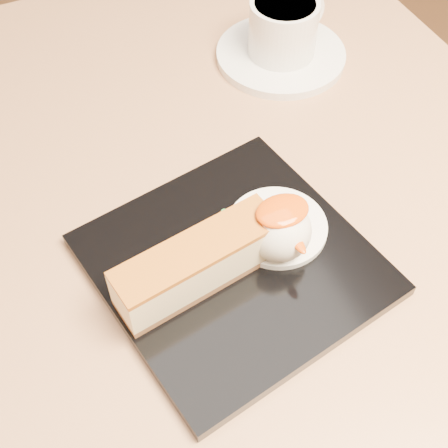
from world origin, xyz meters
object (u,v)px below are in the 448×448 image
cheesecake (198,264)px  ice_cream_scoop (279,231)px  saucer (281,55)px  dessert_plate (234,264)px  table (174,293)px  coffee_cup (284,26)px

cheesecake → ice_cream_scoop: size_ratio=2.72×
cheesecake → saucer: cheesecake is taller
dessert_plate → table: bearing=108.5°
dessert_plate → ice_cream_scoop: ice_cream_scoop is taller
cheesecake → saucer: size_ratio=0.99×
table → coffee_cup: bearing=36.5°
saucer → ice_cream_scoop: bearing=-118.6°
table → coffee_cup: coffee_cup is taller
table → dessert_plate: (0.03, -0.09, 0.16)m
table → saucer: size_ratio=5.33×
dessert_plate → coffee_cup: 0.30m
table → cheesecake: size_ratio=5.40×
saucer → coffee_cup: (0.00, 0.00, 0.04)m
dessert_plate → ice_cream_scoop: (0.04, -0.00, 0.03)m
ice_cream_scoop → coffee_cup: 0.28m
table → cheesecake: 0.21m
ice_cream_scoop → coffee_cup: (0.14, 0.25, 0.00)m
table → coffee_cup: size_ratio=7.83×
ice_cream_scoop → coffee_cup: bearing=61.1°
dessert_plate → cheesecake: bearing=-171.9°
cheesecake → coffee_cup: coffee_cup is taller
table → saucer: (0.21, 0.15, 0.16)m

